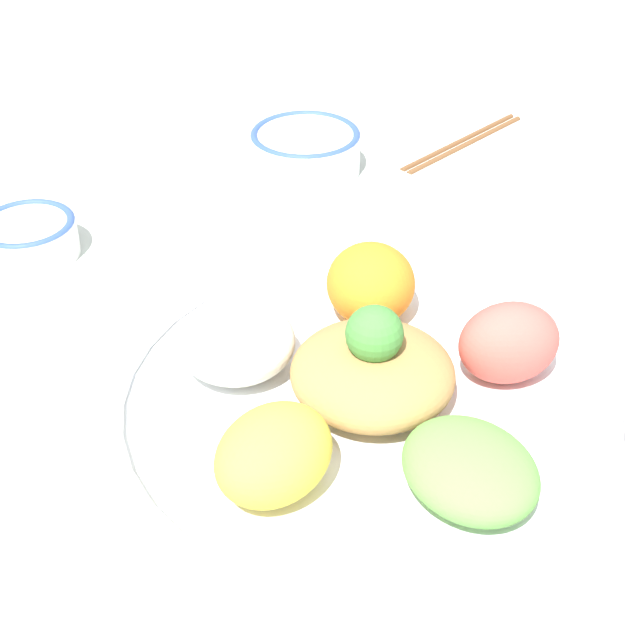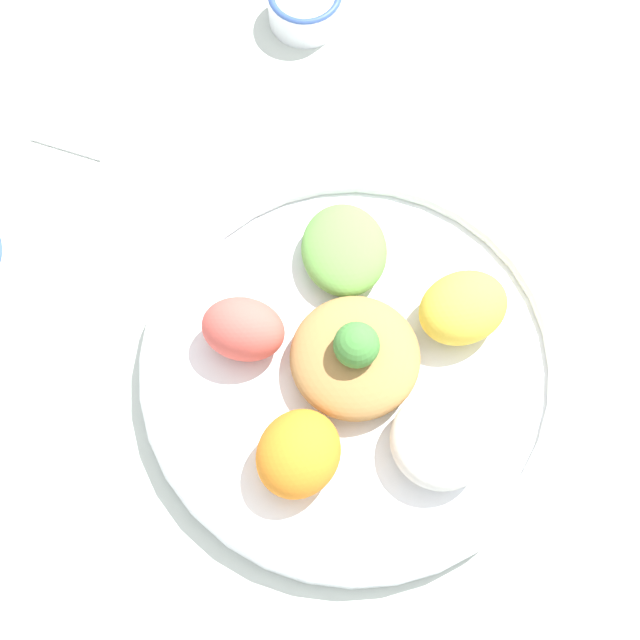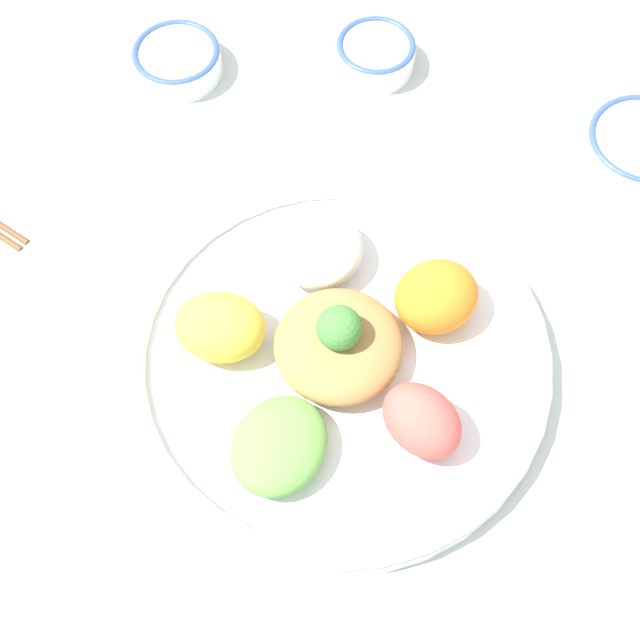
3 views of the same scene
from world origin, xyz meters
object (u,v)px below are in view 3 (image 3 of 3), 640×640
(sauce_bowl_red, at_px, (375,54))
(rice_bowl_blue, at_px, (640,149))
(sauce_bowl_dark, at_px, (177,60))
(salad_platter, at_px, (334,353))

(sauce_bowl_red, xyz_separation_m, rice_bowl_blue, (-0.19, -0.24, 0.00))
(sauce_bowl_dark, bearing_deg, sauce_bowl_red, -98.34)
(salad_platter, bearing_deg, rice_bowl_blue, -64.01)
(sauce_bowl_dark, bearing_deg, salad_platter, -165.16)
(salad_platter, distance_m, sauce_bowl_dark, 0.41)
(rice_bowl_blue, relative_size, sauce_bowl_dark, 1.20)
(salad_platter, relative_size, sauce_bowl_dark, 4.01)
(sauce_bowl_red, relative_size, rice_bowl_blue, 0.76)
(salad_platter, xyz_separation_m, rice_bowl_blue, (0.18, -0.36, 0.00))
(sauce_bowl_red, xyz_separation_m, sauce_bowl_dark, (0.03, 0.22, -0.00))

